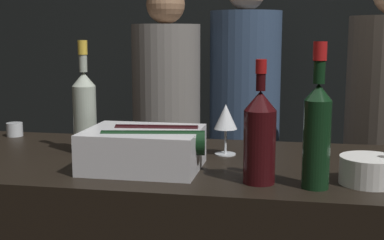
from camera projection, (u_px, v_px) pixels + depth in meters
wall_back_chalkboard at (248, 35)px, 3.54m from camera, size 6.40×0.06×2.80m
ice_bin_with_bottles at (146, 147)px, 1.52m from camera, size 0.35×0.26×0.12m
bowl_white at (369, 169)px, 1.37m from camera, size 0.15×0.15×0.07m
wine_glass at (226, 118)px, 1.69m from camera, size 0.07×0.07×0.16m
candle_votive at (15, 129)px, 2.01m from camera, size 0.06×0.06×0.05m
red_wine_bottle_tall at (260, 135)px, 1.37m from camera, size 0.08×0.08×0.32m
red_wine_bottle_burgundy at (317, 129)px, 1.32m from camera, size 0.07×0.07×0.37m
rose_wine_bottle at (85, 109)px, 1.71m from camera, size 0.07×0.07×0.36m
person_in_hoodie at (167, 121)px, 2.99m from camera, size 0.38×0.38×1.67m
person_grey_polo at (244, 111)px, 3.11m from camera, size 0.41×0.41×1.75m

